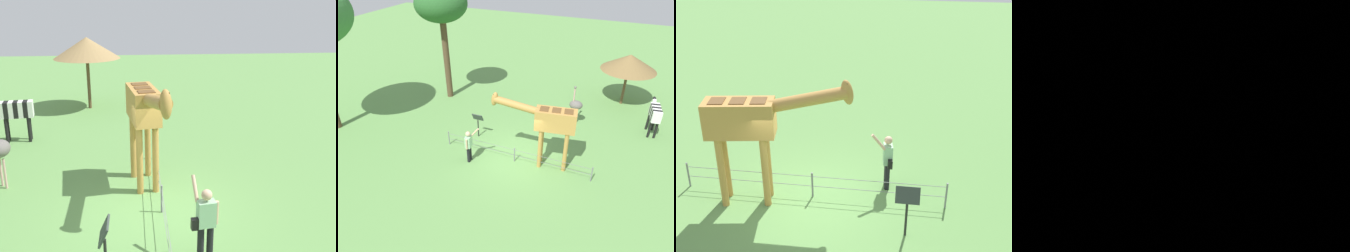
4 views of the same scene
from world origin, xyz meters
The scene contains 9 objects.
ground_plane centered at (0.00, 0.00, 0.00)m, with size 60.00×60.00×0.00m, color #60934C.
giraffe centered at (-1.38, -0.18, 2.26)m, with size 3.70×1.06×3.40m.
visitor centered at (1.93, 0.90, 0.90)m, with size 0.61×0.58×1.74m.
zebra centered at (-5.70, -4.91, 1.16)m, with size 0.60×1.83×1.66m.
ostrich centered at (-1.79, -4.23, 1.18)m, with size 0.70×0.56×2.25m.
shade_hut_far centered at (-3.96, -7.83, 2.66)m, with size 3.17×3.17×3.13m.
tree_east centered at (6.38, -4.57, 5.59)m, with size 2.97×2.97×6.74m.
info_sign centered at (2.50, -1.07, 0.95)m, with size 0.56×0.21×1.32m.
wire_fence centered at (0.00, 0.16, 0.40)m, with size 7.05×0.05×0.75m.
Camera 2 is at (-4.09, 10.75, 8.96)m, focal length 33.08 mm.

